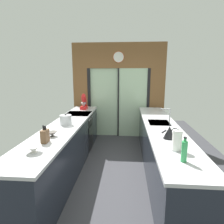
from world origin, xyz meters
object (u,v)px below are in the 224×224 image
at_px(mixing_bowl_near, 33,149).
at_px(kettle, 170,132).
at_px(soap_bottle, 184,151).
at_px(knife_block, 45,136).
at_px(stock_pot, 66,120).
at_px(oven_range, 79,132).
at_px(paper_towel_roll, 177,140).
at_px(stand_mixer, 84,103).
at_px(mixing_bowl_far, 52,134).

height_order(mixing_bowl_near, kettle, kettle).
distance_m(kettle, soap_bottle, 0.76).
bearing_deg(kettle, knife_block, -170.33).
relative_size(stock_pot, soap_bottle, 0.78).
distance_m(stock_pot, soap_bottle, 2.26).
bearing_deg(mixing_bowl_near, oven_range, 90.46).
distance_m(oven_range, knife_block, 2.02).
relative_size(mixing_bowl_near, soap_bottle, 0.67).
distance_m(soap_bottle, paper_towel_roll, 0.32).
relative_size(oven_range, stock_pot, 4.13).
bearing_deg(stock_pot, mixing_bowl_near, -90.00).
relative_size(knife_block, kettle, 0.95).
distance_m(mixing_bowl_near, stand_mixer, 2.85).
bearing_deg(stand_mixer, mixing_bowl_near, -90.00).
height_order(soap_bottle, paper_towel_roll, paper_towel_roll).
bearing_deg(stand_mixer, stock_pot, -90.00).
xyz_separation_m(kettle, paper_towel_roll, (-0.00, -0.44, 0.03)).
relative_size(oven_range, mixing_bowl_far, 5.97).
bearing_deg(kettle, stock_pot, 160.53).
bearing_deg(paper_towel_roll, knife_block, 175.48).
bearing_deg(paper_towel_roll, mixing_bowl_far, 167.41).
xyz_separation_m(mixing_bowl_far, stand_mixer, (0.00, 2.24, 0.12)).
height_order(mixing_bowl_near, mixing_bowl_far, mixing_bowl_near).
height_order(knife_block, kettle, knife_block).
xyz_separation_m(stand_mixer, kettle, (1.78, -2.19, -0.06)).
relative_size(stand_mixer, stock_pot, 1.89).
relative_size(mixing_bowl_far, stand_mixer, 0.37).
bearing_deg(kettle, mixing_bowl_far, -178.49).
bearing_deg(stock_pot, soap_bottle, -37.98).
bearing_deg(stand_mixer, oven_range, -91.89).
xyz_separation_m(stand_mixer, soap_bottle, (1.78, -2.95, -0.04)).
bearing_deg(mixing_bowl_far, mixing_bowl_near, -90.00).
bearing_deg(mixing_bowl_far, kettle, 1.51).
bearing_deg(oven_range, stock_pot, -88.95).
bearing_deg(mixing_bowl_far, oven_range, 90.63).
relative_size(oven_range, paper_towel_roll, 3.12).
height_order(oven_range, stand_mixer, stand_mixer).
bearing_deg(knife_block, soap_bottle, -14.37).
xyz_separation_m(mixing_bowl_near, kettle, (1.78, 0.65, 0.05)).
bearing_deg(stock_pot, knife_block, -90.00).
xyz_separation_m(oven_range, soap_bottle, (1.80, -2.39, 0.59)).
relative_size(mixing_bowl_far, knife_block, 0.61).
bearing_deg(stock_pot, oven_range, 91.05).
bearing_deg(mixing_bowl_near, knife_block, 90.00).
bearing_deg(paper_towel_roll, mixing_bowl_near, -173.38).
height_order(mixing_bowl_far, stand_mixer, stand_mixer).
bearing_deg(mixing_bowl_near, paper_towel_roll, 6.62).
distance_m(stock_pot, kettle, 1.89).
height_order(mixing_bowl_far, soap_bottle, soap_bottle).
xyz_separation_m(mixing_bowl_far, soap_bottle, (1.78, -0.71, 0.08)).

